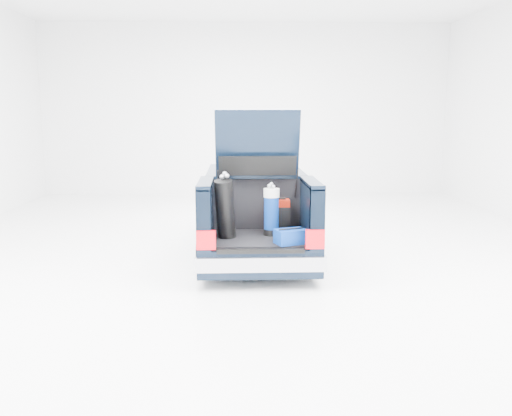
{
  "coord_description": "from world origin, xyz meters",
  "views": [
    {
      "loc": [
        -0.34,
        -9.29,
        2.41
      ],
      "look_at": [
        0.0,
        -0.5,
        0.86
      ],
      "focal_mm": 38.0,
      "sensor_mm": 36.0,
      "label": 1
    }
  ],
  "objects_px": {
    "car": "(255,213)",
    "red_suitcase": "(279,215)",
    "black_golf_bag": "(225,209)",
    "blue_duffel": "(291,236)",
    "blue_golf_bag": "(271,211)"
  },
  "relations": [
    {
      "from": "red_suitcase",
      "to": "blue_golf_bag",
      "type": "distance_m",
      "value": 0.31
    },
    {
      "from": "red_suitcase",
      "to": "blue_duffel",
      "type": "height_order",
      "value": "red_suitcase"
    },
    {
      "from": "car",
      "to": "red_suitcase",
      "type": "distance_m",
      "value": 1.25
    },
    {
      "from": "car",
      "to": "blue_duffel",
      "type": "bearing_deg",
      "value": -77.77
    },
    {
      "from": "black_golf_bag",
      "to": "car",
      "type": "bearing_deg",
      "value": 93.41
    },
    {
      "from": "black_golf_bag",
      "to": "blue_duffel",
      "type": "relative_size",
      "value": 1.99
    },
    {
      "from": "red_suitcase",
      "to": "black_golf_bag",
      "type": "xyz_separation_m",
      "value": [
        -0.82,
        -0.45,
        0.19
      ]
    },
    {
      "from": "red_suitcase",
      "to": "black_golf_bag",
      "type": "height_order",
      "value": "black_golf_bag"
    },
    {
      "from": "car",
      "to": "blue_duffel",
      "type": "distance_m",
      "value": 2.05
    },
    {
      "from": "red_suitcase",
      "to": "blue_golf_bag",
      "type": "height_order",
      "value": "blue_golf_bag"
    },
    {
      "from": "black_golf_bag",
      "to": "blue_duffel",
      "type": "xyz_separation_m",
      "value": [
        0.92,
        -0.37,
        -0.34
      ]
    },
    {
      "from": "black_golf_bag",
      "to": "blue_duffel",
      "type": "distance_m",
      "value": 1.05
    },
    {
      "from": "black_golf_bag",
      "to": "blue_golf_bag",
      "type": "bearing_deg",
      "value": 35.81
    },
    {
      "from": "car",
      "to": "black_golf_bag",
      "type": "relative_size",
      "value": 4.77
    },
    {
      "from": "car",
      "to": "red_suitcase",
      "type": "height_order",
      "value": "car"
    }
  ]
}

